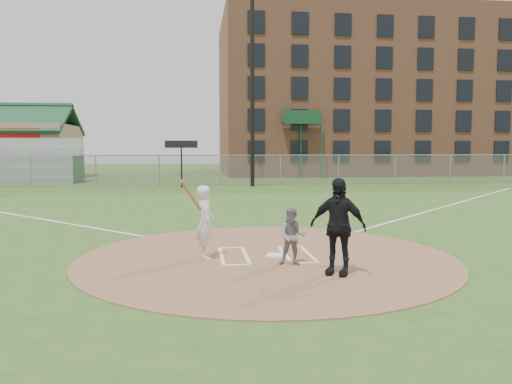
{
  "coord_description": "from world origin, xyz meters",
  "views": [
    {
      "loc": [
        -1.52,
        -10.93,
        2.44
      ],
      "look_at": [
        0.0,
        2.0,
        1.3
      ],
      "focal_mm": 35.0,
      "sensor_mm": 36.0,
      "label": 1
    }
  ],
  "objects": [
    {
      "name": "brick_warehouse",
      "position": [
        16.0,
        37.96,
        7.5
      ],
      "size": [
        30.0,
        17.17,
        15.0
      ],
      "color": "#A36346",
      "rests_on": "ground"
    },
    {
      "name": "scoreboard_sign",
      "position": [
        -2.5,
        20.2,
        2.39
      ],
      "size": [
        2.0,
        0.1,
        2.93
      ],
      "color": "black",
      "rests_on": "ground"
    },
    {
      "name": "home_plate",
      "position": [
        0.22,
        0.04,
        0.03
      ],
      "size": [
        0.5,
        0.5,
        0.03
      ],
      "primitive_type": "cube",
      "rotation": [
        0.0,
        0.0,
        -0.29
      ],
      "color": "white",
      "rests_on": "dirt_circle"
    },
    {
      "name": "foul_line_first",
      "position": [
        9.0,
        9.0,
        0.01
      ],
      "size": [
        17.04,
        17.04,
        0.01
      ],
      "primitive_type": "cube",
      "rotation": [
        0.0,
        0.0,
        -0.79
      ],
      "color": "white",
      "rests_on": "ground"
    },
    {
      "name": "umpire",
      "position": [
        1.13,
        -1.75,
        0.95
      ],
      "size": [
        1.17,
        0.98,
        1.87
      ],
      "primitive_type": "imported",
      "rotation": [
        0.0,
        0.0,
        -0.57
      ],
      "color": "black",
      "rests_on": "dirt_circle"
    },
    {
      "name": "light_pole",
      "position": [
        2.0,
        21.0,
        6.61
      ],
      "size": [
        1.2,
        0.3,
        12.22
      ],
      "color": "black",
      "rests_on": "ground"
    },
    {
      "name": "bleachers",
      "position": [
        -13.0,
        26.2,
        1.59
      ],
      "size": [
        6.08,
        3.2,
        3.2
      ],
      "color": "#B7BABF",
      "rests_on": "ground"
    },
    {
      "name": "dirt_circle",
      "position": [
        0.0,
        0.0,
        0.01
      ],
      "size": [
        8.4,
        8.4,
        0.02
      ],
      "primitive_type": "cylinder",
      "color": "#966547",
      "rests_on": "ground"
    },
    {
      "name": "catcher",
      "position": [
        0.43,
        -0.87,
        0.62
      ],
      "size": [
        0.67,
        0.57,
        1.2
      ],
      "primitive_type": "imported",
      "rotation": [
        0.0,
        0.0,
        -0.22
      ],
      "color": "gray",
      "rests_on": "dirt_circle"
    },
    {
      "name": "batters_boxes",
      "position": [
        0.0,
        0.15,
        0.03
      ],
      "size": [
        2.08,
        1.88,
        0.01
      ],
      "color": "white",
      "rests_on": "dirt_circle"
    },
    {
      "name": "outfield_fence",
      "position": [
        0.0,
        22.0,
        1.02
      ],
      "size": [
        56.08,
        0.08,
        2.03
      ],
      "color": "slate",
      "rests_on": "ground"
    },
    {
      "name": "ground",
      "position": [
        0.0,
        0.0,
        0.0
      ],
      "size": [
        140.0,
        140.0,
        0.0
      ],
      "primitive_type": "plane",
      "color": "#31541C",
      "rests_on": "ground"
    },
    {
      "name": "foul_line_third",
      "position": [
        -9.0,
        9.0,
        0.01
      ],
      "size": [
        17.04,
        17.04,
        0.01
      ],
      "primitive_type": "cube",
      "rotation": [
        0.0,
        0.0,
        0.79
      ],
      "color": "white",
      "rests_on": "ground"
    },
    {
      "name": "batter_at_plate",
      "position": [
        -1.36,
        -0.01,
        0.83
      ],
      "size": [
        0.76,
        0.94,
        1.78
      ],
      "color": "silver",
      "rests_on": "dirt_circle"
    }
  ]
}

